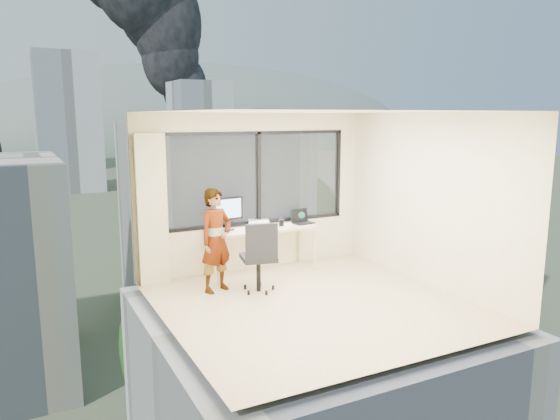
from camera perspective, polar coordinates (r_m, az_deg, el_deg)
floor at (r=7.37m, az=3.58°, el=-10.08°), size 4.00×4.00×0.01m
ceiling at (r=6.91m, az=3.82°, el=10.58°), size 4.00×4.00×0.01m
wall_front at (r=5.44m, az=14.51°, el=-3.43°), size 4.00×0.01×2.60m
wall_left at (r=6.26m, az=-12.26°, el=-1.56°), size 0.01×4.00×2.60m
wall_right at (r=8.21m, az=15.80°, el=1.05°), size 0.01×4.00×2.60m
window_wall at (r=8.77m, az=-2.68°, el=3.47°), size 3.30×0.16×1.55m
curtain at (r=8.15m, az=-13.71°, el=0.01°), size 0.45×0.14×2.30m
desk at (r=8.66m, az=-1.99°, el=-4.36°), size 1.80×0.60×0.75m
chair at (r=7.71m, az=-2.36°, el=-4.95°), size 0.65×0.65×1.08m
person at (r=7.72m, az=-6.94°, el=-3.28°), size 0.65×0.55×1.53m
monitor at (r=8.42m, az=-5.70°, el=-0.36°), size 0.54×0.18×0.53m
game_console at (r=8.77m, az=-2.34°, el=-1.39°), size 0.41×0.38×0.08m
laptop at (r=8.90m, az=2.57°, el=-0.77°), size 0.39×0.40×0.22m
cellphone at (r=8.22m, az=-6.32°, el=-2.47°), size 0.13×0.09×0.01m
pen_cup at (r=8.72m, az=0.15°, el=-1.37°), size 0.11×0.11×0.11m
handbag at (r=9.04m, az=2.06°, el=-0.65°), size 0.29×0.22×0.20m
exterior_ground at (r=127.08m, az=-25.13°, el=1.74°), size 400.00×400.00×0.04m
near_bldg_b at (r=47.39m, az=-7.37°, el=-0.29°), size 14.00×13.00×16.00m
near_bldg_c at (r=49.09m, az=17.22°, el=-3.89°), size 12.00×10.00×10.00m
far_tower_b at (r=126.48m, az=-21.99°, el=8.76°), size 13.00×13.00×30.00m
far_tower_c at (r=153.84m, az=-8.66°, el=8.75°), size 15.00×15.00×26.00m
hill_b at (r=342.39m, az=-9.40°, el=7.28°), size 300.00×220.00×96.00m
tree_b at (r=27.84m, az=-8.88°, el=-15.59°), size 7.60×7.60×9.00m
tree_c at (r=53.81m, az=2.06°, el=-2.21°), size 8.40×8.40×10.00m
smoke_plume_b at (r=187.03m, az=-8.90°, el=17.58°), size 30.00×18.00×70.00m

